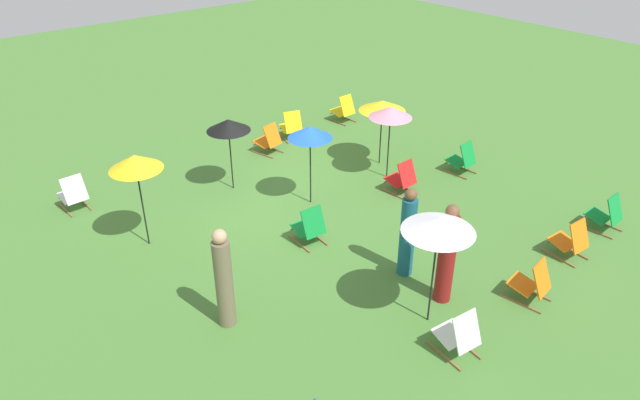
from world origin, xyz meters
The scene contains 21 objects.
ground_plane centered at (0.00, 0.00, 0.00)m, with size 40.00×40.00×0.00m, color #477A33.
deckchair_0 centered at (0.92, 5.65, 0.37)m, with size 0.56×0.81×0.83m.
deckchair_1 centered at (-2.87, 5.37, 0.37)m, with size 0.52×0.79×0.83m.
deckchair_2 centered at (-1.11, 5.64, 0.37)m, with size 0.59×0.83×0.83m.
deckchair_3 centered at (0.72, 1.72, 0.37)m, with size 0.53×0.79×0.83m.
deckchair_4 centered at (-2.26, 1.47, 0.37)m, with size 0.50×0.77×0.83m.
deckchair_6 centered at (3.90, -2.68, 0.37)m, with size 0.51×0.78×0.83m.
deckchair_7 centered at (-2.21, -2.71, 0.37)m, with size 0.67×0.86×0.83m.
deckchair_8 centered at (-1.16, -2.33, 0.37)m, with size 0.64×0.85×0.83m.
deckchair_9 centered at (-4.17, 1.72, 0.37)m, with size 0.54×0.80×0.83m.
deckchair_10 centered at (-4.34, 5.32, 0.37)m, with size 0.51×0.78×0.83m.
deckchair_11 centered at (-4.19, -2.72, 0.37)m, with size 0.52×0.79×0.83m.
umbrella_0 centered at (-3.00, 0.00, 1.56)m, with size 1.17×1.17×1.69m.
umbrella_1 centered at (-0.34, 0.46, 1.72)m, with size 0.98×0.98×1.86m.
umbrella_2 centered at (0.66, 4.84, 1.88)m, with size 1.16×1.16×2.00m.
umbrella_3 centered at (-2.59, 0.68, 1.69)m, with size 1.03×1.03×1.83m.
umbrella_4 centered at (3.26, -0.33, 1.83)m, with size 1.03×1.03×1.99m.
umbrella_5 centered at (0.65, -1.26, 1.61)m, with size 1.01×1.01×1.75m.
person_0 centered at (0.04, 4.63, 0.92)m, with size 0.40×0.40×1.92m.
person_1 centered at (-0.02, 3.67, 0.86)m, with size 0.33×0.33×1.79m.
person_2 centered at (3.30, 2.74, 0.89)m, with size 0.41×0.41×1.85m.
Camera 1 is at (6.91, 9.50, 6.64)m, focal length 32.73 mm.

